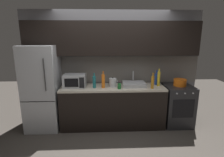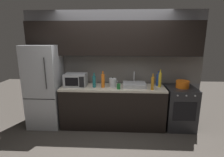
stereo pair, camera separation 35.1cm
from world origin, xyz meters
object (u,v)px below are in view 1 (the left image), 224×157
object	(u,v)px
refrigerator	(42,88)
wine_bottle_yellow	(159,79)
wine_bottle_blue	(156,79)
wine_bottle_teal	(94,82)
cooking_pot	(180,82)
kettle	(113,83)
mug_green	(119,86)
wine_bottle_orange	(103,81)
microwave	(75,81)
oven_range	(177,105)
wine_bottle_amber	(153,82)

from	to	relation	value
refrigerator	wine_bottle_yellow	size ratio (longest dim) A/B	4.67
wine_bottle_blue	wine_bottle_teal	world-z (taller)	wine_bottle_blue
wine_bottle_blue	cooking_pot	world-z (taller)	wine_bottle_blue
wine_bottle_blue	cooking_pot	xyz separation A→B (m)	(0.48, -0.14, -0.06)
wine_bottle_yellow	kettle	bearing A→B (deg)	-178.22
wine_bottle_yellow	mug_green	distance (m)	0.89
refrigerator	cooking_pot	size ratio (longest dim) A/B	6.56
wine_bottle_teal	wine_bottle_orange	distance (m)	0.19
microwave	wine_bottle_teal	size ratio (longest dim) A/B	1.47
wine_bottle_yellow	wine_bottle_orange	size ratio (longest dim) A/B	1.09
refrigerator	wine_bottle_yellow	xyz separation A→B (m)	(2.47, 0.01, 0.17)
refrigerator	microwave	size ratio (longest dim) A/B	3.86
oven_range	wine_bottle_blue	world-z (taller)	wine_bottle_blue
oven_range	wine_bottle_yellow	distance (m)	0.76
wine_bottle_blue	wine_bottle_yellow	size ratio (longest dim) A/B	0.84
mug_green	wine_bottle_orange	bearing A→B (deg)	162.28
mug_green	wine_bottle_yellow	bearing A→B (deg)	12.10
oven_range	wine_bottle_amber	xyz separation A→B (m)	(-0.64, -0.17, 0.59)
kettle	wine_bottle_yellow	bearing A→B (deg)	1.78
wine_bottle_amber	mug_green	world-z (taller)	wine_bottle_amber
oven_range	wine_bottle_orange	bearing A→B (deg)	-177.77
kettle	wine_bottle_orange	distance (m)	0.21
wine_bottle_amber	wine_bottle_teal	size ratio (longest dim) A/B	1.05
wine_bottle_orange	wine_bottle_teal	bearing A→B (deg)	-179.91
refrigerator	mug_green	bearing A→B (deg)	-6.05
wine_bottle_blue	mug_green	bearing A→B (deg)	-160.03
refrigerator	wine_bottle_blue	xyz separation A→B (m)	(2.46, 0.14, 0.14)
wine_bottle_yellow	wine_bottle_blue	bearing A→B (deg)	96.39
kettle	cooking_pot	size ratio (longest dim) A/B	0.77
wine_bottle_amber	microwave	bearing A→B (deg)	173.10
mug_green	wine_bottle_teal	bearing A→B (deg)	168.48
oven_range	wine_bottle_teal	bearing A→B (deg)	-177.99
oven_range	wine_bottle_amber	size ratio (longest dim) A/B	2.73
microwave	wine_bottle_amber	distance (m)	1.62
refrigerator	mug_green	xyz separation A→B (m)	(1.61, -0.17, 0.07)
oven_range	wine_bottle_blue	distance (m)	0.76
wine_bottle_amber	wine_bottle_blue	distance (m)	0.36
wine_bottle_amber	mug_green	xyz separation A→B (m)	(-0.68, 0.01, -0.08)
wine_bottle_amber	wine_bottle_yellow	world-z (taller)	wine_bottle_yellow
cooking_pot	oven_range	bearing A→B (deg)	-174.21
wine_bottle_yellow	cooking_pot	world-z (taller)	wine_bottle_yellow
microwave	wine_bottle_orange	size ratio (longest dim) A/B	1.32
cooking_pot	mug_green	bearing A→B (deg)	-172.69
microwave	wine_bottle_teal	xyz separation A→B (m)	(0.41, -0.08, -0.01)
wine_bottle_amber	wine_bottle_teal	world-z (taller)	wine_bottle_amber
wine_bottle_teal	cooking_pot	distance (m)	1.84
kettle	wine_bottle_orange	size ratio (longest dim) A/B	0.60
refrigerator	oven_range	distance (m)	2.96
kettle	wine_bottle_teal	world-z (taller)	wine_bottle_teal
mug_green	cooking_pot	bearing A→B (deg)	7.31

